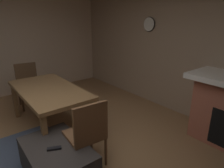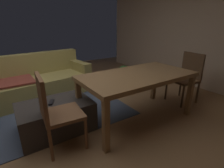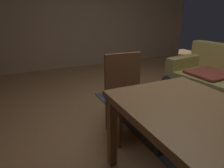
# 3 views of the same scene
# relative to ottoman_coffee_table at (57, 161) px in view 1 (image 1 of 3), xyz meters

# --- Properties ---
(wall_back_fireplace_side) EXTENTS (7.03, 0.12, 2.74)m
(wall_back_fireplace_side) POSITION_rel_ottoman_coffee_table_xyz_m (0.05, -2.72, 1.16)
(wall_back_fireplace_side) COLOR #9E846B
(wall_back_fireplace_side) RESTS_ON ground
(ottoman_coffee_table) EXTENTS (0.97, 0.65, 0.41)m
(ottoman_coffee_table) POSITION_rel_ottoman_coffee_table_xyz_m (0.00, 0.00, 0.00)
(ottoman_coffee_table) COLOR #2D2826
(ottoman_coffee_table) RESTS_ON ground
(tv_remote) EXTENTS (0.11, 0.17, 0.02)m
(tv_remote) POSITION_rel_ottoman_coffee_table_xyz_m (-0.03, 0.03, 0.22)
(tv_remote) COLOR black
(tv_remote) RESTS_ON ottoman_coffee_table
(dining_table) EXTENTS (1.70, 0.89, 0.74)m
(dining_table) POSITION_rel_ottoman_coffee_table_xyz_m (1.15, -0.38, 0.46)
(dining_table) COLOR brown
(dining_table) RESTS_ON ground
(dining_chair_east) EXTENTS (0.48, 0.48, 0.93)m
(dining_chair_east) POSITION_rel_ottoman_coffee_table_xyz_m (2.39, -0.39, 0.32)
(dining_chair_east) COLOR #513823
(dining_chair_east) RESTS_ON ground
(dining_chair_west) EXTENTS (0.47, 0.47, 0.93)m
(dining_chair_west) POSITION_rel_ottoman_coffee_table_xyz_m (-0.10, -0.38, 0.32)
(dining_chair_west) COLOR brown
(dining_chair_west) RESTS_ON ground
(wall_clock) EXTENTS (0.31, 0.03, 0.31)m
(wall_clock) POSITION_rel_ottoman_coffee_table_xyz_m (0.98, -2.63, 1.53)
(wall_clock) COLOR silver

